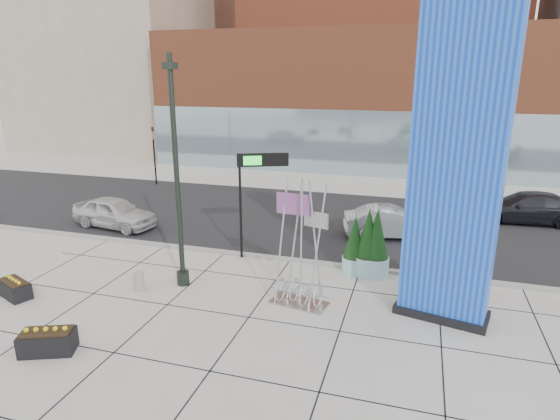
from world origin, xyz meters
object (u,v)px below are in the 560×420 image
(blue_pylon, at_px, (456,178))
(car_silver_mid, at_px, (392,223))
(lamp_post, at_px, (178,197))
(public_art_sculpture, at_px, (300,273))
(overhead_street_sign, at_px, (257,170))
(car_white_west, at_px, (114,213))
(concrete_bollard, at_px, (139,281))

(blue_pylon, xyz_separation_m, car_silver_mid, (-2.10, 7.34, -3.89))
(lamp_post, bearing_deg, public_art_sculpture, -3.16)
(lamp_post, distance_m, overhead_street_sign, 3.71)
(public_art_sculpture, height_order, car_silver_mid, public_art_sculpture)
(blue_pylon, bearing_deg, lamp_post, -165.07)
(car_silver_mid, bearing_deg, blue_pylon, -178.33)
(car_white_west, bearing_deg, lamp_post, -119.58)
(lamp_post, bearing_deg, concrete_bollard, -145.56)
(concrete_bollard, bearing_deg, public_art_sculpture, 6.25)
(concrete_bollard, bearing_deg, lamp_post, 34.44)
(lamp_post, xyz_separation_m, car_white_west, (-6.63, 5.14, -2.64))
(blue_pylon, bearing_deg, concrete_bollard, -160.43)
(public_art_sculpture, bearing_deg, car_white_west, 164.91)
(concrete_bollard, distance_m, car_white_west, 8.06)
(lamp_post, bearing_deg, car_silver_mid, 46.72)
(blue_pylon, bearing_deg, car_white_west, 176.18)
(lamp_post, xyz_separation_m, concrete_bollard, (-1.32, -0.90, -3.06))
(lamp_post, distance_m, car_white_west, 8.79)
(concrete_bollard, height_order, car_silver_mid, car_silver_mid)
(public_art_sculpture, bearing_deg, car_silver_mid, 82.50)
(lamp_post, xyz_separation_m, car_silver_mid, (7.18, 7.62, -2.66))
(blue_pylon, relative_size, car_silver_mid, 2.10)
(concrete_bollard, xyz_separation_m, car_white_west, (-5.31, 6.05, 0.42))
(car_white_west, bearing_deg, overhead_street_sign, -94.95)
(car_white_west, height_order, car_silver_mid, car_white_west)
(lamp_post, relative_size, car_silver_mid, 1.82)
(blue_pylon, relative_size, public_art_sculpture, 2.16)
(public_art_sculpture, relative_size, overhead_street_sign, 0.98)
(concrete_bollard, height_order, overhead_street_sign, overhead_street_sign)
(car_silver_mid, bearing_deg, public_art_sculpture, 147.62)
(overhead_street_sign, bearing_deg, public_art_sculpture, -74.65)
(car_white_west, bearing_deg, blue_pylon, -98.75)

